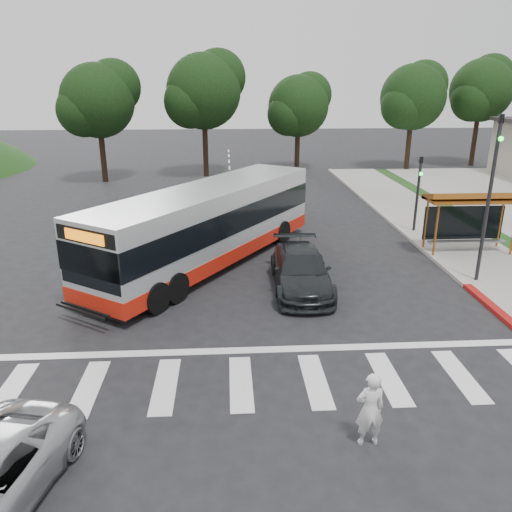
{
  "coord_description": "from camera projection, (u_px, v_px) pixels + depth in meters",
  "views": [
    {
      "loc": [
        -0.27,
        -16.42,
        7.6
      ],
      "look_at": [
        0.74,
        0.65,
        1.6
      ],
      "focal_mm": 35.0,
      "sensor_mm": 36.0,
      "label": 1
    }
  ],
  "objects": [
    {
      "name": "ground",
      "position": [
        237.0,
        304.0,
        18.0
      ],
      "size": [
        140.0,
        140.0,
        0.0
      ],
      "primitive_type": "plane",
      "color": "black",
      "rests_on": "ground"
    },
    {
      "name": "sidewalk_east",
      "position": [
        443.0,
        234.0,
        26.12
      ],
      "size": [
        4.0,
        40.0,
        0.12
      ],
      "primitive_type": "cube",
      "color": "gray",
      "rests_on": "ground"
    },
    {
      "name": "curb_east",
      "position": [
        406.0,
        234.0,
        26.01
      ],
      "size": [
        0.3,
        40.0,
        0.15
      ],
      "primitive_type": "cube",
      "color": "#9E9991",
      "rests_on": "ground"
    },
    {
      "name": "curb_east_red",
      "position": [
        508.0,
        321.0,
        16.59
      ],
      "size": [
        0.32,
        6.0,
        0.15
      ],
      "primitive_type": "cube",
      "color": "maroon",
      "rests_on": "ground"
    },
    {
      "name": "crosswalk_ladder",
      "position": [
        241.0,
        383.0,
        13.29
      ],
      "size": [
        18.0,
        2.6,
        0.01
      ],
      "primitive_type": "cube",
      "color": "silver",
      "rests_on": "ground"
    },
    {
      "name": "bus_shelter",
      "position": [
        471.0,
        204.0,
        22.63
      ],
      "size": [
        4.2,
        1.6,
        2.86
      ],
      "color": "#924E18",
      "rests_on": "sidewalk_east"
    },
    {
      "name": "traffic_signal_ne_tall",
      "position": [
        491.0,
        187.0,
        18.65
      ],
      "size": [
        0.18,
        0.37,
        6.5
      ],
      "color": "black",
      "rests_on": "ground"
    },
    {
      "name": "traffic_signal_ne_short",
      "position": [
        418.0,
        186.0,
        25.71
      ],
      "size": [
        0.18,
        0.37,
        4.0
      ],
      "color": "black",
      "rests_on": "ground"
    },
    {
      "name": "tree_ne_a",
      "position": [
        414.0,
        96.0,
        43.21
      ],
      "size": [
        6.16,
        5.74,
        9.3
      ],
      "color": "black",
      "rests_on": "parking_lot"
    },
    {
      "name": "tree_ne_b",
      "position": [
        482.0,
        89.0,
        45.3
      ],
      "size": [
        6.16,
        5.74,
        10.02
      ],
      "color": "black",
      "rests_on": "ground"
    },
    {
      "name": "tree_north_a",
      "position": [
        205.0,
        90.0,
        40.15
      ],
      "size": [
        6.6,
        6.15,
        10.17
      ],
      "color": "black",
      "rests_on": "ground"
    },
    {
      "name": "tree_north_b",
      "position": [
        299.0,
        105.0,
        42.89
      ],
      "size": [
        5.72,
        5.33,
        8.43
      ],
      "color": "black",
      "rests_on": "ground"
    },
    {
      "name": "tree_north_c",
      "position": [
        99.0,
        99.0,
        38.02
      ],
      "size": [
        6.16,
        5.74,
        9.3
      ],
      "color": "black",
      "rests_on": "ground"
    },
    {
      "name": "transit_bus",
      "position": [
        209.0,
        227.0,
        21.44
      ],
      "size": [
        9.74,
        12.45,
        3.39
      ],
      "primitive_type": null,
      "rotation": [
        0.0,
        0.0,
        -0.6
      ],
      "color": "#BBBEC1",
      "rests_on": "ground"
    },
    {
      "name": "pedestrian",
      "position": [
        370.0,
        409.0,
        10.79
      ],
      "size": [
        0.67,
        0.47,
        1.78
      ],
      "primitive_type": "imported",
      "rotation": [
        0.0,
        0.0,
        3.2
      ],
      "color": "silver",
      "rests_on": "ground"
    },
    {
      "name": "dark_sedan",
      "position": [
        301.0,
        270.0,
        19.1
      ],
      "size": [
        2.26,
        5.28,
        1.52
      ],
      "primitive_type": "imported",
      "rotation": [
        0.0,
        0.0,
        -0.03
      ],
      "color": "#212527",
      "rests_on": "ground"
    }
  ]
}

